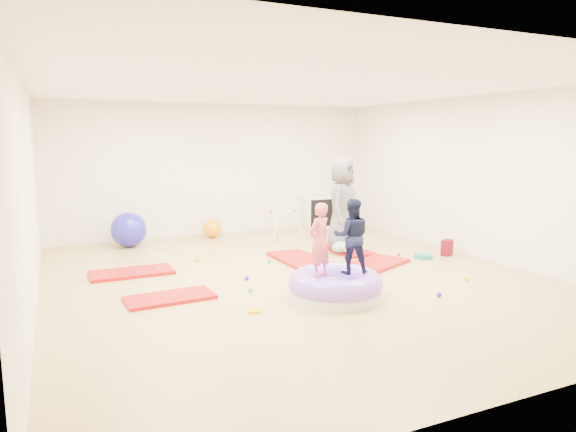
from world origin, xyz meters
name	(u,v)px	position (x,y,z in m)	size (l,w,h in m)	color
room	(297,185)	(0.00, 0.00, 1.40)	(7.01, 8.01, 2.81)	tan
gym_mat_front_left	(170,298)	(-1.94, -0.24, 0.02)	(1.12, 0.56, 0.05)	#A10001
gym_mat_mid_left	(132,273)	(-2.21, 1.26, 0.03)	(1.23, 0.62, 0.05)	#A10001
gym_mat_center_back	(299,259)	(0.52, 0.98, 0.03)	(1.31, 0.65, 0.05)	#A10001
gym_mat_right	(373,264)	(1.47, 0.14, 0.03)	(1.31, 0.65, 0.05)	#A10001
gym_mat_rear_right	(347,250)	(1.65, 1.28, 0.02)	(1.14, 0.57, 0.05)	#A10001
inflatable_cushion	(335,287)	(0.05, -1.08, 0.15)	(1.24, 1.24, 0.39)	silver
child_pink	(319,237)	(-0.20, -1.09, 0.84)	(0.35, 0.23, 0.96)	#E0535E
child_navy	(352,233)	(0.27, -1.09, 0.86)	(0.48, 0.38, 0.99)	black
adult_caregiver	(342,204)	(1.54, 1.30, 0.88)	(0.81, 0.53, 1.66)	#5A5A5D
infant	(342,247)	(1.40, 1.03, 0.15)	(0.35, 0.35, 0.20)	#81BBD2
ball_pit_balls	(308,270)	(0.32, 0.22, 0.03)	(4.16, 3.33, 0.07)	#EAA001
exercise_ball_blue	(129,230)	(-1.96, 3.37, 0.34)	(0.68, 0.68, 0.68)	#211EA8
exercise_ball_orange	(212,229)	(-0.24, 3.60, 0.19)	(0.38, 0.38, 0.38)	orange
infant_play_gym	(283,219)	(1.18, 3.16, 0.36)	(0.71, 0.68, 0.55)	silver
cube_shelf	(319,212)	(2.42, 3.79, 0.36)	(0.73, 0.36, 0.73)	silver
balance_disc	(423,256)	(2.58, 0.25, 0.04)	(0.32, 0.32, 0.07)	#146E7B
backpack	(447,248)	(3.10, 0.25, 0.14)	(0.24, 0.15, 0.28)	#A90521
yellow_toy	(254,311)	(-1.11, -1.15, 0.01)	(0.19, 0.19, 0.03)	#EAA001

